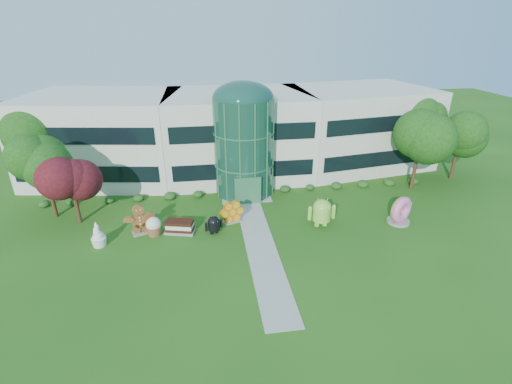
{
  "coord_description": "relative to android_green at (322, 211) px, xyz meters",
  "views": [
    {
      "loc": [
        -4.1,
        -23.82,
        16.47
      ],
      "look_at": [
        0.36,
        6.0,
        2.6
      ],
      "focal_mm": 26.0,
      "sensor_mm": 36.0,
      "label": 1
    }
  ],
  "objects": [
    {
      "name": "tree_red",
      "position": [
        -21.34,
        3.79,
        1.53
      ],
      "size": [
        4.0,
        4.0,
        6.0
      ],
      "primitive_type": null,
      "color": "#3F0C14",
      "rests_on": "ground"
    },
    {
      "name": "walkway",
      "position": [
        -5.84,
        -1.71,
        -1.45
      ],
      "size": [
        2.4,
        20.0,
        0.04
      ],
      "primitive_type": "cube",
      "color": "#9E9E93",
      "rests_on": "ground"
    },
    {
      "name": "froyo",
      "position": [
        -18.69,
        -0.51,
        -0.4
      ],
      "size": [
        1.58,
        1.58,
        2.15
      ],
      "primitive_type": null,
      "rotation": [
        0.0,
        0.0,
        -0.31
      ],
      "color": "white",
      "rests_on": "ground"
    },
    {
      "name": "ice_cream_sandwich",
      "position": [
        -12.32,
        0.65,
        -0.91
      ],
      "size": [
        2.74,
        1.83,
        1.12
      ],
      "primitive_type": null,
      "rotation": [
        0.0,
        0.0,
        -0.25
      ],
      "color": "black",
      "rests_on": "ground"
    },
    {
      "name": "donut",
      "position": [
        7.06,
        -0.53,
        -0.18
      ],
      "size": [
        2.75,
        2.21,
        2.58
      ],
      "primitive_type": null,
      "rotation": [
        0.0,
        0.0,
        0.49
      ],
      "color": "pink",
      "rests_on": "ground"
    },
    {
      "name": "honeycomb",
      "position": [
        -7.73,
        1.78,
        -0.53
      ],
      "size": [
        2.54,
        1.6,
        1.88
      ],
      "primitive_type": null,
      "rotation": [
        0.0,
        0.0,
        0.34
      ],
      "color": "orange",
      "rests_on": "ground"
    },
    {
      "name": "android_black",
      "position": [
        -9.45,
        0.06,
        -0.55
      ],
      "size": [
        1.9,
        1.57,
        1.85
      ],
      "primitive_type": null,
      "rotation": [
        0.0,
        0.0,
        0.34
      ],
      "color": "black",
      "rests_on": "ground"
    },
    {
      "name": "atrium",
      "position": [
        -5.84,
        8.29,
        3.43
      ],
      "size": [
        6.0,
        6.0,
        9.8
      ],
      "primitive_type": "cylinder",
      "color": "#194738",
      "rests_on": "ground"
    },
    {
      "name": "gingerbread",
      "position": [
        -15.63,
        1.04,
        -0.13
      ],
      "size": [
        3.11,
        2.01,
        2.68
      ],
      "primitive_type": null,
      "rotation": [
        0.0,
        0.0,
        0.34
      ],
      "color": "maroon",
      "rests_on": "ground"
    },
    {
      "name": "trees_backdrop",
      "position": [
        -5.84,
        9.29,
        2.73
      ],
      "size": [
        52.0,
        8.0,
        8.4
      ],
      "primitive_type": null,
      "color": "#104110",
      "rests_on": "ground"
    },
    {
      "name": "building",
      "position": [
        -5.84,
        14.29,
        3.18
      ],
      "size": [
        46.0,
        15.0,
        9.3
      ],
      "primitive_type": null,
      "color": "beige",
      "rests_on": "ground"
    },
    {
      "name": "ground",
      "position": [
        -5.84,
        -3.71,
        -1.47
      ],
      "size": [
        140.0,
        140.0,
        0.0
      ],
      "primitive_type": "plane",
      "color": "#215114",
      "rests_on": "ground"
    },
    {
      "name": "cupcake",
      "position": [
        -14.46,
        0.58,
        -0.65
      ],
      "size": [
        1.69,
        1.69,
        1.64
      ],
      "primitive_type": null,
      "rotation": [
        0.0,
        0.0,
        0.27
      ],
      "color": "white",
      "rests_on": "ground"
    },
    {
      "name": "android_green",
      "position": [
        0.0,
        0.0,
        0.0
      ],
      "size": [
        2.61,
        1.75,
        2.95
      ],
      "primitive_type": null,
      "rotation": [
        0.0,
        0.0,
        -0.01
      ],
      "color": "#87CC41",
      "rests_on": "ground"
    }
  ]
}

